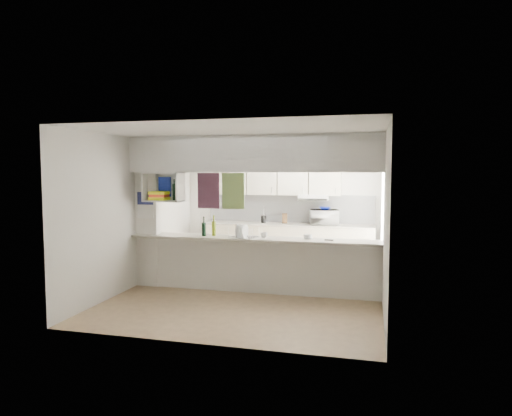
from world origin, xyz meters
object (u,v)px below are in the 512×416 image
(microwave, at_px, (324,217))
(wine_bottles, at_px, (209,228))
(bowl, at_px, (325,208))
(dish_rack, at_px, (244,232))

(microwave, distance_m, wine_bottles, 2.70)
(bowl, distance_m, dish_rack, 2.43)
(bowl, distance_m, wine_bottles, 2.73)
(dish_rack, relative_size, wine_bottles, 1.42)
(bowl, relative_size, dish_rack, 0.48)
(microwave, xyz_separation_m, wine_bottles, (-1.74, -2.06, -0.03))
(bowl, bearing_deg, wine_bottles, -130.07)
(microwave, xyz_separation_m, dish_rack, (-1.11, -2.12, -0.07))
(bowl, relative_size, wine_bottles, 0.68)
(microwave, distance_m, dish_rack, 2.40)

